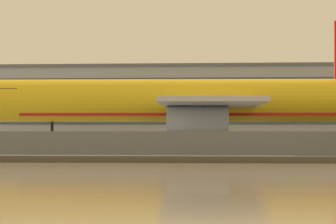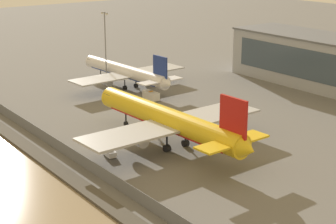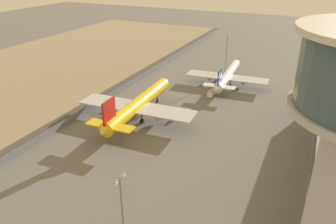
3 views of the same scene
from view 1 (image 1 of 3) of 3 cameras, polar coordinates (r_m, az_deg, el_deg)
name	(u,v)px [view 1 (image 1 of 3)]	position (r m, az deg, el deg)	size (l,w,h in m)	color
ground_plane	(120,154)	(82.05, -3.47, -3.01)	(500.00, 500.00, 0.00)	#66635E
shoreline_seawall	(84,159)	(61.81, -6.06, -3.34)	(320.00, 3.00, 0.50)	#474238
perimeter_fence	(94,145)	(66.21, -5.35, -2.41)	(280.00, 0.10, 2.35)	slate
cargo_jet_yellow	(196,102)	(84.86, 2.01, 0.70)	(47.81, 40.85, 14.14)	yellow
baggage_tug	(169,148)	(72.10, 0.09, -2.61)	(3.37, 1.97, 1.80)	white
terminal_building	(254,105)	(149.20, 6.21, 0.53)	(100.49, 18.03, 14.25)	#9EA3AD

